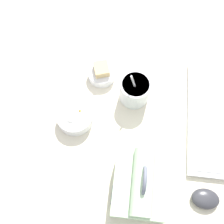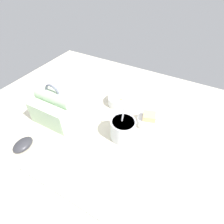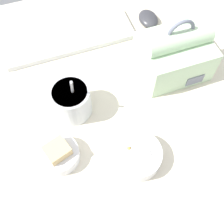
% 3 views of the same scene
% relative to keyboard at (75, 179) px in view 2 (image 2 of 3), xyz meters
% --- Properties ---
extents(desk_surface, '(1.40, 1.10, 0.02)m').
position_rel_keyboard_xyz_m(desk_surface, '(0.03, -0.31, -0.02)').
color(desk_surface, beige).
rests_on(desk_surface, ground).
extents(keyboard, '(0.42, 0.14, 0.02)m').
position_rel_keyboard_xyz_m(keyboard, '(0.00, 0.00, 0.00)').
color(keyboard, silver).
rests_on(keyboard, desk_surface).
extents(lunch_bag, '(0.19, 0.16, 0.19)m').
position_rel_keyboard_xyz_m(lunch_bag, '(0.26, -0.22, 0.06)').
color(lunch_bag, '#B7D6AD').
rests_on(lunch_bag, desk_surface).
extents(soup_cup, '(0.10, 0.10, 0.16)m').
position_rel_keyboard_xyz_m(soup_cup, '(-0.06, -0.26, 0.04)').
color(soup_cup, silver).
rests_on(soup_cup, desk_surface).
extents(bento_bowl_sandwich, '(0.10, 0.10, 0.06)m').
position_rel_keyboard_xyz_m(bento_bowl_sandwich, '(-0.13, -0.39, 0.01)').
color(bento_bowl_sandwich, silver).
rests_on(bento_bowl_sandwich, desk_surface).
extents(bento_bowl_snacks, '(0.12, 0.12, 0.06)m').
position_rel_keyboard_xyz_m(bento_bowl_snacks, '(0.06, -0.45, 0.01)').
color(bento_bowl_snacks, silver).
rests_on(bento_bowl_snacks, desk_surface).
extents(computer_mouse, '(0.06, 0.09, 0.03)m').
position_rel_keyboard_xyz_m(computer_mouse, '(0.28, -0.01, 0.01)').
color(computer_mouse, '#333338').
rests_on(computer_mouse, desk_surface).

